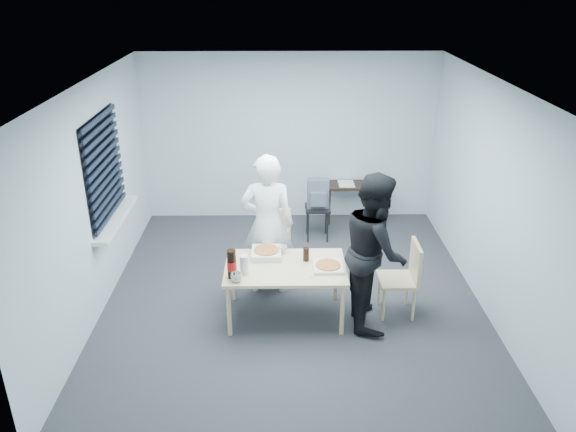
{
  "coord_description": "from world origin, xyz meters",
  "views": [
    {
      "loc": [
        -0.14,
        -5.91,
        3.69
      ],
      "look_at": [
        -0.06,
        0.1,
        1.04
      ],
      "focal_mm": 35.0,
      "sensor_mm": 36.0,
      "label": 1
    }
  ],
  "objects_px": {
    "dining_table": "(285,271)",
    "person_black": "(375,250)",
    "chair_far": "(274,239)",
    "mug_b": "(283,250)",
    "soda_bottle": "(232,264)",
    "backpack": "(318,194)",
    "person_white": "(267,225)",
    "side_table": "(356,189)",
    "mug_a": "(237,277)",
    "stool": "(317,214)",
    "chair_right": "(405,274)"
  },
  "relations": [
    {
      "from": "dining_table",
      "to": "person_black",
      "type": "xyz_separation_m",
      "value": [
        0.97,
        -0.08,
        0.29
      ]
    },
    {
      "from": "dining_table",
      "to": "person_black",
      "type": "distance_m",
      "value": 1.02
    },
    {
      "from": "chair_right",
      "to": "mug_a",
      "type": "height_order",
      "value": "chair_right"
    },
    {
      "from": "chair_far",
      "to": "side_table",
      "type": "distance_m",
      "value": 2.14
    },
    {
      "from": "chair_right",
      "to": "stool",
      "type": "bearing_deg",
      "value": 113.67
    },
    {
      "from": "chair_far",
      "to": "stool",
      "type": "relative_size",
      "value": 1.76
    },
    {
      "from": "side_table",
      "to": "backpack",
      "type": "height_order",
      "value": "backpack"
    },
    {
      "from": "person_black",
      "to": "side_table",
      "type": "relative_size",
      "value": 1.91
    },
    {
      "from": "mug_b",
      "to": "soda_bottle",
      "type": "xyz_separation_m",
      "value": [
        -0.55,
        -0.55,
        0.11
      ]
    },
    {
      "from": "mug_a",
      "to": "mug_b",
      "type": "distance_m",
      "value": 0.81
    },
    {
      "from": "mug_b",
      "to": "chair_right",
      "type": "bearing_deg",
      "value": -10.27
    },
    {
      "from": "person_black",
      "to": "backpack",
      "type": "height_order",
      "value": "person_black"
    },
    {
      "from": "chair_right",
      "to": "mug_b",
      "type": "xyz_separation_m",
      "value": [
        -1.39,
        0.25,
        0.19
      ]
    },
    {
      "from": "person_black",
      "to": "mug_b",
      "type": "height_order",
      "value": "person_black"
    },
    {
      "from": "mug_a",
      "to": "mug_b",
      "type": "relative_size",
      "value": 1.23
    },
    {
      "from": "backpack",
      "to": "mug_b",
      "type": "xyz_separation_m",
      "value": [
        -0.52,
        -1.73,
        -0.01
      ]
    },
    {
      "from": "chair_far",
      "to": "side_table",
      "type": "xyz_separation_m",
      "value": [
        1.26,
        1.72,
        0.02
      ]
    },
    {
      "from": "person_black",
      "to": "side_table",
      "type": "xyz_separation_m",
      "value": [
        0.16,
        2.77,
        -0.35
      ]
    },
    {
      "from": "person_white",
      "to": "person_black",
      "type": "relative_size",
      "value": 1.0
    },
    {
      "from": "dining_table",
      "to": "person_black",
      "type": "bearing_deg",
      "value": -4.58
    },
    {
      "from": "stool",
      "to": "chair_far",
      "type": "bearing_deg",
      "value": -120.03
    },
    {
      "from": "dining_table",
      "to": "backpack",
      "type": "xyz_separation_m",
      "value": [
        0.49,
        2.04,
        0.12
      ]
    },
    {
      "from": "stool",
      "to": "backpack",
      "type": "relative_size",
      "value": 1.17
    },
    {
      "from": "chair_far",
      "to": "person_white",
      "type": "xyz_separation_m",
      "value": [
        -0.08,
        -0.37,
        0.37
      ]
    },
    {
      "from": "chair_far",
      "to": "mug_a",
      "type": "distance_m",
      "value": 1.37
    },
    {
      "from": "chair_right",
      "to": "side_table",
      "type": "bearing_deg",
      "value": 95.15
    },
    {
      "from": "person_black",
      "to": "soda_bottle",
      "type": "distance_m",
      "value": 1.56
    },
    {
      "from": "backpack",
      "to": "mug_b",
      "type": "height_order",
      "value": "backpack"
    },
    {
      "from": "dining_table",
      "to": "stool",
      "type": "bearing_deg",
      "value": 76.48
    },
    {
      "from": "stool",
      "to": "backpack",
      "type": "xyz_separation_m",
      "value": [
        0.0,
        -0.01,
        0.32
      ]
    },
    {
      "from": "stool",
      "to": "dining_table",
      "type": "bearing_deg",
      "value": -103.52
    },
    {
      "from": "dining_table",
      "to": "backpack",
      "type": "relative_size",
      "value": 3.11
    },
    {
      "from": "dining_table",
      "to": "side_table",
      "type": "relative_size",
      "value": 1.46
    },
    {
      "from": "mug_a",
      "to": "backpack",
      "type": "bearing_deg",
      "value": 66.8
    },
    {
      "from": "chair_far",
      "to": "person_black",
      "type": "bearing_deg",
      "value": -43.57
    },
    {
      "from": "person_white",
      "to": "soda_bottle",
      "type": "height_order",
      "value": "person_white"
    },
    {
      "from": "chair_far",
      "to": "mug_a",
      "type": "relative_size",
      "value": 7.24
    },
    {
      "from": "person_white",
      "to": "person_black",
      "type": "xyz_separation_m",
      "value": [
        1.18,
        -0.68,
        0.0
      ]
    },
    {
      "from": "chair_right",
      "to": "stool",
      "type": "relative_size",
      "value": 1.76
    },
    {
      "from": "mug_a",
      "to": "person_black",
      "type": "bearing_deg",
      "value": 9.45
    },
    {
      "from": "chair_right",
      "to": "backpack",
      "type": "distance_m",
      "value": 2.18
    },
    {
      "from": "dining_table",
      "to": "chair_far",
      "type": "relative_size",
      "value": 1.51
    },
    {
      "from": "person_black",
      "to": "backpack",
      "type": "relative_size",
      "value": 4.09
    },
    {
      "from": "chair_right",
      "to": "soda_bottle",
      "type": "xyz_separation_m",
      "value": [
        -1.94,
        -0.3,
        0.3
      ]
    },
    {
      "from": "chair_far",
      "to": "backpack",
      "type": "bearing_deg",
      "value": 59.66
    },
    {
      "from": "soda_bottle",
      "to": "backpack",
      "type": "bearing_deg",
      "value": 64.92
    },
    {
      "from": "chair_right",
      "to": "soda_bottle",
      "type": "relative_size",
      "value": 2.75
    },
    {
      "from": "backpack",
      "to": "soda_bottle",
      "type": "bearing_deg",
      "value": -113.66
    },
    {
      "from": "chair_far",
      "to": "mug_b",
      "type": "height_order",
      "value": "chair_far"
    },
    {
      "from": "backpack",
      "to": "chair_far",
      "type": "bearing_deg",
      "value": -118.92
    }
  ]
}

